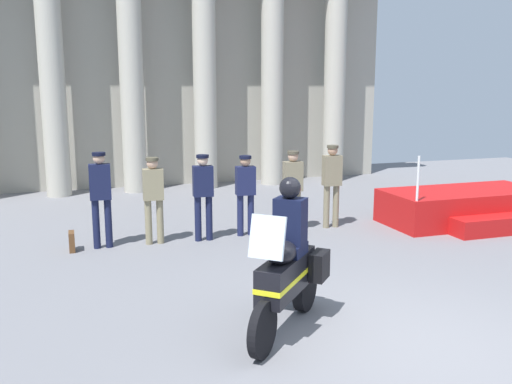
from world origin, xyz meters
TOP-DOWN VIEW (x-y plane):
  - ground_plane at (0.00, 0.00)m, footprint 28.00×28.00m
  - colonnade_backdrop at (-0.92, 11.45)m, footprint 14.11×1.51m
  - reviewing_stand at (4.52, 4.79)m, footprint 3.58×2.09m
  - officer_in_row_0 at (-3.16, 5.29)m, footprint 0.39×0.24m
  - officer_in_row_1 at (-2.21, 5.27)m, footprint 0.39×0.24m
  - officer_in_row_2 at (-1.27, 5.21)m, footprint 0.39×0.24m
  - officer_in_row_3 at (-0.38, 5.32)m, footprint 0.39×0.24m
  - officer_in_row_4 at (0.64, 5.33)m, footprint 0.39×0.24m
  - officer_in_row_5 at (1.54, 5.38)m, footprint 0.39×0.24m
  - motorcycle_with_rider at (-1.19, 0.92)m, footprint 1.48×1.64m
  - briefcase_on_ground at (-3.72, 5.25)m, footprint 0.10×0.32m

SIDE VIEW (x-z plane):
  - ground_plane at x=0.00m, z-range 0.00..0.00m
  - briefcase_on_ground at x=-3.72m, z-range 0.00..0.36m
  - reviewing_stand at x=4.52m, z-range -0.46..1.16m
  - motorcycle_with_rider at x=-1.19m, z-range -0.16..1.74m
  - officer_in_row_3 at x=-0.38m, z-range 0.15..1.76m
  - officer_in_row_1 at x=-2.21m, z-range 0.15..1.81m
  - officer_in_row_4 at x=0.64m, z-range 0.15..1.82m
  - officer_in_row_2 at x=-1.27m, z-range 0.15..1.83m
  - officer_in_row_5 at x=1.54m, z-range 0.16..1.92m
  - officer_in_row_0 at x=-3.16m, z-range 0.16..1.95m
  - colonnade_backdrop at x=-0.92m, z-range 0.21..7.51m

